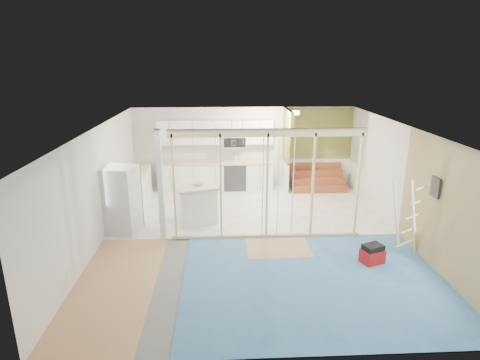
{
  "coord_description": "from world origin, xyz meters",
  "views": [
    {
      "loc": [
        -0.75,
        -8.63,
        4.05
      ],
      "look_at": [
        -0.29,
        0.6,
        1.25
      ],
      "focal_mm": 30.0,
      "sensor_mm": 36.0,
      "label": 1
    }
  ],
  "objects_px": {
    "fridge": "(122,200)",
    "island": "(196,203)",
    "ladder": "(407,217)",
    "toolbox": "(372,254)"
  },
  "relations": [
    {
      "from": "ladder",
      "to": "toolbox",
      "type": "bearing_deg",
      "value": -172.69
    },
    {
      "from": "fridge",
      "to": "island",
      "type": "distance_m",
      "value": 1.85
    },
    {
      "from": "island",
      "to": "ladder",
      "type": "height_order",
      "value": "ladder"
    },
    {
      "from": "island",
      "to": "ladder",
      "type": "bearing_deg",
      "value": -39.53
    },
    {
      "from": "island",
      "to": "ladder",
      "type": "distance_m",
      "value": 5.03
    },
    {
      "from": "toolbox",
      "to": "ladder",
      "type": "height_order",
      "value": "ladder"
    },
    {
      "from": "fridge",
      "to": "toolbox",
      "type": "distance_m",
      "value": 5.76
    },
    {
      "from": "ladder",
      "to": "fridge",
      "type": "bearing_deg",
      "value": 150.02
    },
    {
      "from": "fridge",
      "to": "island",
      "type": "relative_size",
      "value": 1.32
    },
    {
      "from": "toolbox",
      "to": "ladder",
      "type": "relative_size",
      "value": 0.31
    }
  ]
}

